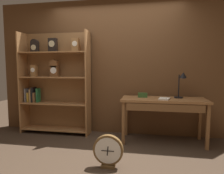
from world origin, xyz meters
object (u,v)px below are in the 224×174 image
(bookshelf, at_px, (54,82))
(round_clock_large, at_px, (108,151))
(workbench, at_px, (163,104))
(open_repair_manual, at_px, (164,99))
(desk_lamp, at_px, (182,81))
(toolbox_small, at_px, (143,95))

(bookshelf, distance_m, round_clock_large, 1.99)
(bookshelf, distance_m, workbench, 2.14)
(bookshelf, bearing_deg, open_repair_manual, -7.65)
(desk_lamp, bearing_deg, bookshelf, 177.58)
(toolbox_small, bearing_deg, round_clock_large, -109.81)
(bookshelf, relative_size, workbench, 1.38)
(toolbox_small, bearing_deg, desk_lamp, -0.17)
(open_repair_manual, bearing_deg, workbench, 108.46)
(desk_lamp, relative_size, toolbox_small, 2.84)
(toolbox_small, height_order, open_repair_manual, toolbox_small)
(bookshelf, height_order, desk_lamp, bookshelf)
(bookshelf, bearing_deg, desk_lamp, -2.42)
(bookshelf, distance_m, open_repair_manual, 2.14)
(bookshelf, distance_m, desk_lamp, 2.41)
(open_repair_manual, height_order, round_clock_large, open_repair_manual)
(desk_lamp, relative_size, round_clock_large, 1.09)
(toolbox_small, relative_size, open_repair_manual, 0.76)
(desk_lamp, bearing_deg, toolbox_small, 179.83)
(workbench, distance_m, toolbox_small, 0.39)
(workbench, distance_m, open_repair_manual, 0.13)
(bookshelf, relative_size, desk_lamp, 4.20)
(desk_lamp, bearing_deg, open_repair_manual, -148.74)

